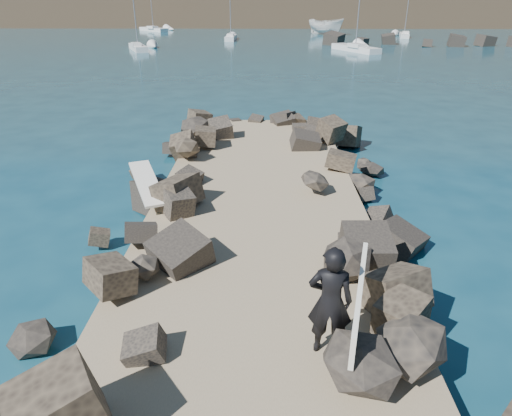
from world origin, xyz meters
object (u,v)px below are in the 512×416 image
object	(u,v)px
surfboard_resting	(147,187)
sailboat_b	(231,38)
boat_imported	(326,26)
surfer_with_board	(334,301)

from	to	relation	value
surfboard_resting	sailboat_b	bearing A→B (deg)	67.13
boat_imported	surfer_with_board	bearing A→B (deg)	-148.40
surfer_with_board	surfboard_resting	bearing A→B (deg)	126.51
sailboat_b	boat_imported	bearing A→B (deg)	37.69
boat_imported	sailboat_b	world-z (taller)	sailboat_b
surfer_with_board	sailboat_b	bearing A→B (deg)	95.51
surfer_with_board	boat_imported	bearing A→B (deg)	83.38
surfboard_resting	surfer_with_board	size ratio (longest dim) A/B	0.99
surfer_with_board	sailboat_b	world-z (taller)	sailboat_b
surfboard_resting	surfer_with_board	world-z (taller)	surfer_with_board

